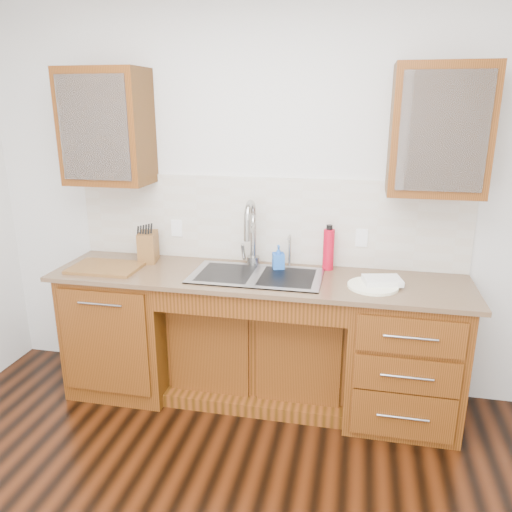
% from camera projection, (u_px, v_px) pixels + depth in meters
% --- Properties ---
extents(wall_back, '(4.00, 0.10, 2.70)m').
position_uv_depth(wall_back, '(268.00, 198.00, 3.45)').
color(wall_back, silver).
rests_on(wall_back, ground).
extents(base_cabinet_left, '(0.70, 0.62, 0.88)m').
position_uv_depth(base_cabinet_left, '(127.00, 328.00, 3.56)').
color(base_cabinet_left, '#593014').
rests_on(base_cabinet_left, ground).
extents(base_cabinet_center, '(1.20, 0.44, 0.70)m').
position_uv_depth(base_cabinet_center, '(260.00, 346.00, 3.49)').
color(base_cabinet_center, '#593014').
rests_on(base_cabinet_center, ground).
extents(base_cabinet_right, '(0.70, 0.62, 0.88)m').
position_uv_depth(base_cabinet_right, '(402.00, 354.00, 3.19)').
color(base_cabinet_right, '#593014').
rests_on(base_cabinet_right, ground).
extents(countertop, '(2.70, 0.65, 0.03)m').
position_uv_depth(countertop, '(257.00, 278.00, 3.23)').
color(countertop, '#84705B').
rests_on(countertop, base_cabinet_left).
extents(backsplash, '(2.70, 0.02, 0.59)m').
position_uv_depth(backsplash, '(266.00, 220.00, 3.43)').
color(backsplash, beige).
rests_on(backsplash, wall_back).
extents(sink, '(0.84, 0.46, 0.19)m').
position_uv_depth(sink, '(256.00, 289.00, 3.24)').
color(sink, '#9E9EA5').
rests_on(sink, countertop).
extents(faucet, '(0.04, 0.04, 0.40)m').
position_uv_depth(faucet, '(253.00, 237.00, 3.38)').
color(faucet, '#999993').
rests_on(faucet, countertop).
extents(filter_tap, '(0.02, 0.02, 0.24)m').
position_uv_depth(filter_tap, '(290.00, 250.00, 3.36)').
color(filter_tap, '#999993').
rests_on(filter_tap, countertop).
extents(upper_cabinet_left, '(0.55, 0.34, 0.75)m').
position_uv_depth(upper_cabinet_left, '(107.00, 127.00, 3.31)').
color(upper_cabinet_left, '#593014').
rests_on(upper_cabinet_left, wall_back).
extents(upper_cabinet_right, '(0.55, 0.34, 0.75)m').
position_uv_depth(upper_cabinet_right, '(439.00, 131.00, 2.89)').
color(upper_cabinet_right, '#593014').
rests_on(upper_cabinet_right, wall_back).
extents(outlet_left, '(0.08, 0.01, 0.12)m').
position_uv_depth(outlet_left, '(177.00, 228.00, 3.57)').
color(outlet_left, white).
rests_on(outlet_left, backsplash).
extents(outlet_right, '(0.08, 0.01, 0.12)m').
position_uv_depth(outlet_right, '(362.00, 238.00, 3.32)').
color(outlet_right, white).
rests_on(outlet_right, backsplash).
extents(soap_bottle, '(0.10, 0.10, 0.17)m').
position_uv_depth(soap_bottle, '(278.00, 258.00, 3.32)').
color(soap_bottle, blue).
rests_on(soap_bottle, countertop).
extents(water_bottle, '(0.08, 0.08, 0.28)m').
position_uv_depth(water_bottle, '(328.00, 250.00, 3.31)').
color(water_bottle, '#B60820').
rests_on(water_bottle, countertop).
extents(plate, '(0.34, 0.34, 0.02)m').
position_uv_depth(plate, '(373.00, 286.00, 3.02)').
color(plate, white).
rests_on(plate, countertop).
extents(dish_towel, '(0.25, 0.21, 0.04)m').
position_uv_depth(dish_towel, '(382.00, 281.00, 3.04)').
color(dish_towel, white).
rests_on(dish_towel, plate).
extents(knife_block, '(0.15, 0.21, 0.21)m').
position_uv_depth(knife_block, '(148.00, 247.00, 3.49)').
color(knife_block, '#A37843').
rests_on(knife_block, countertop).
extents(cutting_board, '(0.46, 0.32, 0.02)m').
position_uv_depth(cutting_board, '(106.00, 268.00, 3.35)').
color(cutting_board, brown).
rests_on(cutting_board, countertop).
extents(cup_left_a, '(0.17, 0.17, 0.11)m').
position_uv_depth(cup_left_a, '(94.00, 134.00, 3.34)').
color(cup_left_a, white).
rests_on(cup_left_a, upper_cabinet_left).
extents(cup_left_b, '(0.11, 0.11, 0.09)m').
position_uv_depth(cup_left_b, '(117.00, 136.00, 3.31)').
color(cup_left_b, silver).
rests_on(cup_left_b, upper_cabinet_left).
extents(cup_right_a, '(0.16, 0.16, 0.10)m').
position_uv_depth(cup_right_a, '(420.00, 139.00, 2.93)').
color(cup_right_a, silver).
rests_on(cup_right_a, upper_cabinet_right).
extents(cup_right_b, '(0.10, 0.10, 0.08)m').
position_uv_depth(cup_right_b, '(456.00, 141.00, 2.89)').
color(cup_right_b, white).
rests_on(cup_right_b, upper_cabinet_right).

